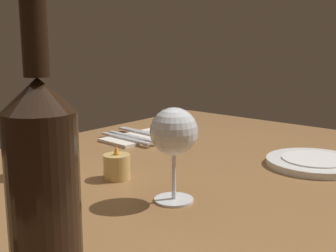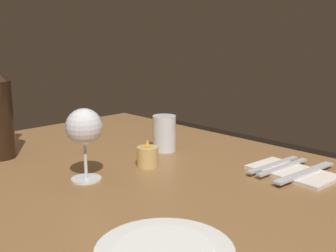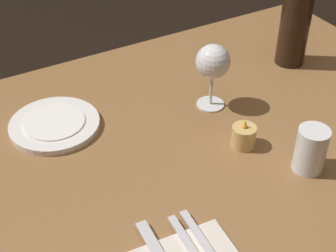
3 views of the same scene
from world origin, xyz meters
name	(u,v)px [view 1 (image 1 of 3)]	position (x,y,z in m)	size (l,w,h in m)	color
dining_table	(169,219)	(0.00, 0.00, 0.65)	(1.30, 0.90, 0.74)	olive
wine_glass_left	(174,134)	(-0.10, -0.09, 0.85)	(0.08, 0.08, 0.16)	white
wine_bottle	(43,182)	(-0.39, -0.16, 0.86)	(0.08, 0.08, 0.32)	black
water_tumbler	(47,154)	(-0.15, 0.19, 0.78)	(0.06, 0.06, 0.10)	white
votive_candle	(117,167)	(-0.08, 0.07, 0.76)	(0.05, 0.05, 0.07)	#DBB266
dinner_plate	(314,162)	(0.25, -0.19, 0.75)	(0.20, 0.20, 0.02)	white
folded_napkin	(139,137)	(0.20, 0.27, 0.74)	(0.20, 0.12, 0.01)	silver
fork_inner	(132,137)	(0.17, 0.27, 0.75)	(0.03, 0.18, 0.00)	silver
fork_outer	(126,138)	(0.15, 0.27, 0.75)	(0.03, 0.18, 0.00)	silver
table_knife	(147,133)	(0.23, 0.27, 0.75)	(0.03, 0.21, 0.00)	silver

